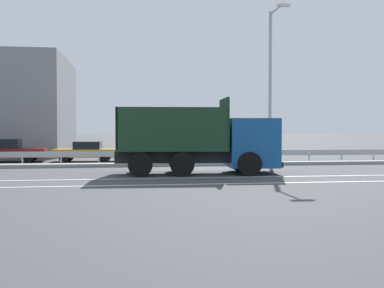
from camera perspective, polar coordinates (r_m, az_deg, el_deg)
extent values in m
plane|color=#424244|center=(23.24, 0.56, -3.08)|extent=(320.00, 320.00, 0.00)
cube|color=silver|center=(18.62, 1.30, -4.30)|extent=(60.32, 0.16, 0.01)
cube|color=silver|center=(16.54, 2.46, -5.08)|extent=(60.32, 0.16, 0.01)
cube|color=gray|center=(24.82, 0.02, -2.55)|extent=(33.18, 1.10, 0.18)
cube|color=#9EA0A5|center=(25.85, -0.30, -1.20)|extent=(60.32, 0.04, 0.32)
cylinder|color=#ADADB2|center=(26.33, -20.74, -1.94)|extent=(0.09, 0.09, 0.62)
cylinder|color=#ADADB2|center=(25.94, -16.30, -1.95)|extent=(0.09, 0.09, 0.62)
cylinder|color=#ADADB2|center=(25.72, -11.76, -1.95)|extent=(0.09, 0.09, 0.62)
cylinder|color=#ADADB2|center=(25.65, -7.16, -1.93)|extent=(0.09, 0.09, 0.62)
cylinder|color=#ADADB2|center=(25.76, -2.57, -1.90)|extent=(0.09, 0.09, 0.62)
cylinder|color=#ADADB2|center=(26.02, 1.95, -1.86)|extent=(0.09, 0.09, 0.62)
cylinder|color=#ADADB2|center=(26.44, 6.36, -1.81)|extent=(0.09, 0.09, 0.62)
cylinder|color=#ADADB2|center=(27.02, 10.60, -1.76)|extent=(0.09, 0.09, 0.62)
cylinder|color=#ADADB2|center=(27.73, 14.64, -1.69)|extent=(0.09, 0.09, 0.62)
cylinder|color=#ADADB2|center=(28.58, 18.46, -1.62)|extent=(0.09, 0.09, 0.62)
cylinder|color=#ADADB2|center=(29.55, 22.05, -1.55)|extent=(0.09, 0.09, 0.62)
cube|color=#144C8C|center=(20.68, 7.49, 0.19)|extent=(2.29, 2.62, 2.18)
cube|color=black|center=(20.93, 10.43, 1.23)|extent=(0.14, 2.15, 0.82)
cube|color=black|center=(21.00, 10.50, -2.36)|extent=(0.23, 2.46, 0.24)
cube|color=black|center=(20.26, -2.54, -1.58)|extent=(5.11, 1.64, 0.53)
cube|color=#193823|center=(20.24, -2.54, -0.66)|extent=(4.97, 2.66, 0.12)
cube|color=#193823|center=(21.37, -2.66, 2.02)|extent=(4.84, 0.36, 1.78)
cube|color=#193823|center=(19.07, -2.42, 2.04)|extent=(4.84, 0.36, 1.78)
cube|color=#193823|center=(20.45, 4.12, 2.65)|extent=(0.23, 2.41, 2.23)
cube|color=#193823|center=(20.27, -9.27, 2.01)|extent=(0.23, 2.41, 1.78)
cylinder|color=black|center=(21.86, 5.97, -2.03)|extent=(1.06, 0.37, 1.04)
cylinder|color=black|center=(19.46, 7.31, -2.52)|extent=(1.06, 0.37, 1.04)
cylinder|color=black|center=(21.52, -1.65, -2.08)|extent=(1.06, 0.37, 1.04)
cylinder|color=black|center=(19.07, -1.26, -2.59)|extent=(1.06, 0.37, 1.04)
cylinder|color=black|center=(21.50, -6.36, -2.10)|extent=(1.06, 0.37, 1.04)
cylinder|color=black|center=(19.05, -6.58, -2.61)|extent=(1.06, 0.37, 1.04)
cylinder|color=white|center=(25.45, 7.24, -2.25)|extent=(0.16, 0.16, 0.36)
cylinder|color=black|center=(25.43, 7.24, -1.43)|extent=(0.16, 0.16, 0.36)
cylinder|color=white|center=(25.41, 7.25, -0.61)|extent=(0.16, 0.16, 0.36)
cylinder|color=black|center=(25.40, 7.25, 0.21)|extent=(0.16, 0.16, 0.36)
cylinder|color=white|center=(25.39, 7.25, 1.03)|extent=(0.16, 0.16, 0.36)
cylinder|color=#1E4CB2|center=(25.39, 7.26, 2.16)|extent=(0.64, 0.03, 0.64)
cylinder|color=white|center=(25.39, 7.26, 2.16)|extent=(0.69, 0.02, 0.69)
cylinder|color=#ADADB2|center=(25.87, 9.89, 6.97)|extent=(0.18, 0.18, 8.63)
cylinder|color=#ADADB2|center=(25.61, 10.70, 16.49)|extent=(0.12, 2.09, 0.10)
cube|color=silver|center=(24.64, 11.53, 16.89)|extent=(0.70, 0.21, 0.12)
cube|color=maroon|center=(29.68, -22.64, -1.04)|extent=(4.89, 1.94, 0.55)
cube|color=black|center=(29.69, -22.93, 0.04)|extent=(2.10, 1.58, 0.57)
cylinder|color=black|center=(30.22, -19.57, -1.47)|extent=(0.61, 0.24, 0.60)
cylinder|color=black|center=(28.66, -20.03, -1.65)|extent=(0.61, 0.24, 0.60)
cube|color=#B27A14|center=(28.60, -13.30, -1.11)|extent=(3.89, 2.02, 0.49)
cube|color=black|center=(28.56, -13.08, -0.15)|extent=(1.67, 1.70, 0.47)
cylinder|color=black|center=(27.93, -15.95, -1.70)|extent=(0.61, 0.22, 0.60)
cylinder|color=black|center=(29.67, -15.33, -1.49)|extent=(0.61, 0.22, 0.60)
cylinder|color=black|center=(27.59, -11.11, -1.71)|extent=(0.61, 0.22, 0.60)
cylinder|color=black|center=(29.35, -10.77, -1.49)|extent=(0.61, 0.22, 0.60)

